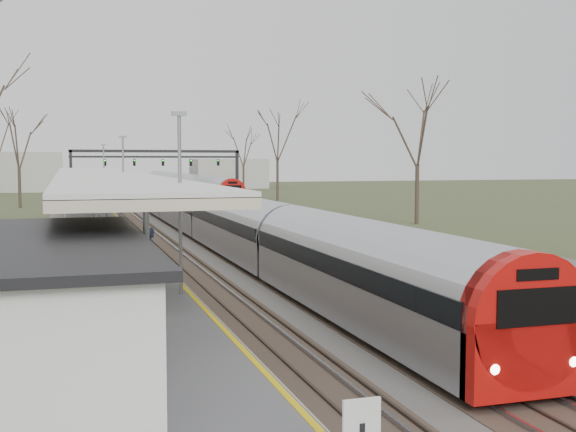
% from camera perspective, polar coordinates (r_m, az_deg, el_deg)
% --- Properties ---
extents(track_bed, '(24.00, 160.00, 0.22)m').
position_cam_1_polar(track_bed, '(61.91, -6.94, 0.05)').
color(track_bed, '#474442').
rests_on(track_bed, ground).
extents(platform, '(3.50, 69.00, 1.00)m').
position_cam_1_polar(platform, '(43.49, -14.93, -1.32)').
color(platform, '#9E9B93').
rests_on(platform, ground).
extents(canopy, '(4.10, 50.00, 3.11)m').
position_cam_1_polar(canopy, '(38.78, -14.77, 3.08)').
color(canopy, slate).
rests_on(canopy, platform).
extents(signal_gantry, '(21.00, 0.59, 6.08)m').
position_cam_1_polar(signal_gantry, '(91.41, -10.32, 4.44)').
color(signal_gantry, black).
rests_on(signal_gantry, ground).
extents(tree_east_far, '(5.00, 5.00, 10.30)m').
position_cam_1_polar(tree_east_far, '(53.83, 10.23, 7.06)').
color(tree_east_far, '#2D231C').
rests_on(tree_east_far, ground).
extents(train_near, '(2.62, 90.21, 3.05)m').
position_cam_1_polar(train_near, '(56.70, -8.85, 1.06)').
color(train_near, '#A1A4AB').
rests_on(train_near, ground).
extents(train_far, '(2.62, 60.21, 3.05)m').
position_cam_1_polar(train_far, '(98.03, -8.27, 2.45)').
color(train_far, '#A1A4AB').
rests_on(train_far, ground).
extents(passenger, '(0.50, 0.70, 1.82)m').
position_cam_1_polar(passenger, '(21.08, -10.80, -3.35)').
color(passenger, navy).
rests_on(passenger, platform).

